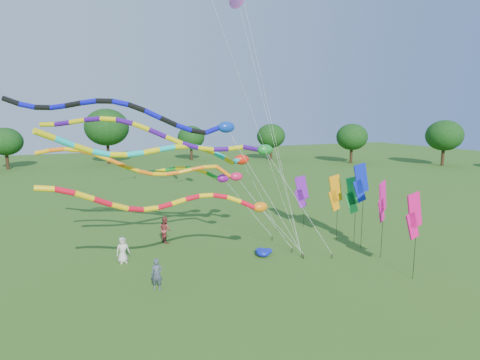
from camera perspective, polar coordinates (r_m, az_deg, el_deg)
name	(u,v)px	position (r m, az deg, el deg)	size (l,w,h in m)	color
ground	(302,288)	(20.76, 8.79, -14.92)	(160.00, 160.00, 0.00)	#225316
tree_ring	(279,186)	(17.27, 5.56, -0.86)	(119.82, 120.90, 9.15)	#382314
tube_kite_red	(190,203)	(20.11, -7.16, -3.20)	(13.61, 1.72, 6.21)	black
tube_kite_orange	(166,168)	(22.85, -10.43, 1.74)	(13.69, 2.93, 7.36)	black
tube_kite_purple	(183,138)	(22.41, -8.14, 5.88)	(15.02, 5.99, 8.99)	black
tube_kite_blue	(149,117)	(21.97, -12.87, 8.75)	(15.07, 4.69, 9.93)	black
tube_kite_cyan	(186,154)	(22.89, -7.74, 3.70)	(14.96, 5.32, 8.39)	black
tube_kite_green	(169,170)	(26.77, -10.09, 1.47)	(11.97, 5.14, 6.83)	black
banner_pole_magenta_a	(414,216)	(22.13, 23.49, -4.73)	(1.16, 0.12, 4.67)	black
banner_pole_violet	(301,192)	(30.38, 8.72, -1.68)	(1.15, 0.34, 4.00)	black
banner_pole_blue_b	(361,183)	(26.06, 16.79, -0.43)	(1.16, 0.20, 5.53)	black
banner_pole_green	(353,195)	(27.11, 15.72, -2.09)	(1.15, 0.34, 4.55)	black
banner_pole_magenta_b	(382,202)	(24.82, 19.58, -2.93)	(1.09, 0.56, 4.71)	black
banner_pole_orange	(335,193)	(27.34, 13.38, -1.82)	(1.16, 0.09, 4.58)	black
blue_nylon_heap	(263,252)	(24.79, 3.33, -10.19)	(1.26, 1.60, 0.46)	#0D1CB0
person_a	(123,250)	(24.36, -16.34, -9.51)	(0.76, 0.49, 1.56)	beige
person_b	(157,274)	(20.46, -11.74, -13.01)	(0.57, 0.37, 1.56)	#3E4757
person_c	(165,230)	(27.40, -10.59, -6.95)	(0.86, 0.67, 1.77)	#923735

